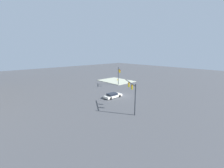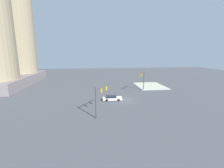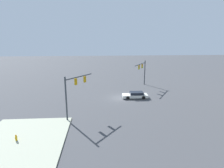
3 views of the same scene
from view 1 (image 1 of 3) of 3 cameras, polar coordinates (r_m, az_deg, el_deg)
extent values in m
plane|color=#424448|center=(40.02, 3.52, -4.49)|extent=(167.56, 167.56, 0.00)
cube|color=#A4AA94|center=(59.68, 1.59, 1.23)|extent=(12.60, 9.73, 0.15)
cylinder|color=#333940|center=(52.21, 2.46, 3.10)|extent=(0.22, 0.22, 6.40)
cylinder|color=#333940|center=(49.14, 2.87, 5.71)|extent=(4.43, 3.51, 0.17)
cube|color=#BE8A0B|center=(49.92, 2.76, 5.12)|extent=(0.41, 0.40, 0.95)
cylinder|color=red|center=(49.91, 2.95, 5.45)|extent=(0.19, 0.17, 0.20)
cylinder|color=orange|center=(49.94, 2.94, 5.11)|extent=(0.19, 0.17, 0.20)
cylinder|color=green|center=(49.98, 2.94, 4.77)|extent=(0.19, 0.17, 0.20)
cube|color=#BE8A0B|center=(48.02, 3.05, 4.82)|extent=(0.41, 0.40, 0.95)
cylinder|color=red|center=(48.00, 3.25, 5.17)|extent=(0.19, 0.17, 0.20)
cylinder|color=orange|center=(48.04, 3.24, 4.82)|extent=(0.19, 0.17, 0.20)
cylinder|color=green|center=(48.08, 3.24, 4.47)|extent=(0.19, 0.17, 0.20)
cylinder|color=#363B41|center=(27.50, 8.90, -6.01)|extent=(0.23, 0.23, 5.96)
cylinder|color=#363B41|center=(29.88, 7.00, 0.50)|extent=(5.68, 3.66, 0.17)
cube|color=#B59512|center=(28.87, 7.69, -1.18)|extent=(0.41, 0.39, 0.95)
cylinder|color=red|center=(28.76, 7.40, -0.63)|extent=(0.20, 0.16, 0.20)
cylinder|color=orange|center=(28.82, 7.39, -1.21)|extent=(0.20, 0.16, 0.20)
cylinder|color=green|center=(28.90, 7.37, -1.79)|extent=(0.20, 0.16, 0.20)
cube|color=#B59512|center=(30.81, 6.50, -0.29)|extent=(0.41, 0.39, 0.95)
cylinder|color=red|center=(30.70, 6.23, 0.23)|extent=(0.20, 0.16, 0.20)
cylinder|color=orange|center=(30.77, 6.22, -0.31)|extent=(0.20, 0.16, 0.20)
cylinder|color=green|center=(30.83, 6.20, -0.86)|extent=(0.20, 0.16, 0.20)
cube|color=silver|center=(38.21, 0.40, -4.61)|extent=(1.95, 4.89, 0.55)
cube|color=black|center=(37.88, 0.07, -3.93)|extent=(1.68, 2.56, 0.50)
cylinder|color=black|center=(39.84, 1.17, -4.07)|extent=(0.23, 0.64, 0.64)
cylinder|color=black|center=(38.63, 2.94, -4.61)|extent=(0.23, 0.64, 0.64)
cylinder|color=black|center=(37.94, -2.19, -4.92)|extent=(0.23, 0.64, 0.64)
cylinder|color=black|center=(36.67, -0.45, -5.53)|extent=(0.23, 0.64, 0.64)
cylinder|color=gold|center=(59.85, 2.17, 1.60)|extent=(0.22, 0.22, 0.55)
sphere|color=orange|center=(59.79, 2.17, 1.92)|extent=(0.18, 0.18, 0.18)
cylinder|color=orange|center=(59.96, 2.06, 1.64)|extent=(0.12, 0.10, 0.10)
camera|label=2|loc=(22.84, 75.89, 4.08)|focal=24.53mm
camera|label=3|loc=(70.23, -15.81, 12.01)|focal=31.27mm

